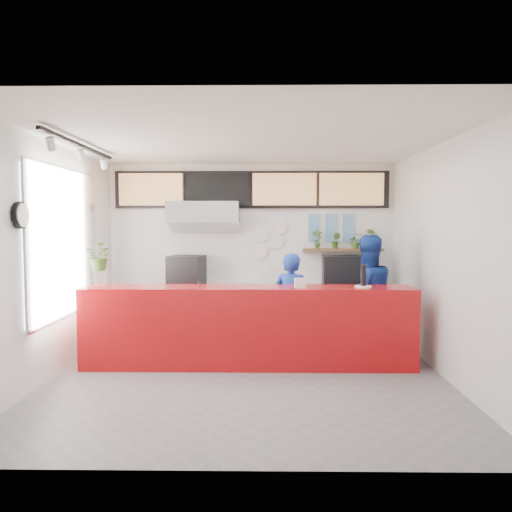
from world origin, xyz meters
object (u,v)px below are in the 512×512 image
at_px(panini_oven, 187,270).
at_px(espresso_machine, 346,271).
at_px(staff_right, 367,296).
at_px(staff_center, 291,305).
at_px(pepper_mill, 363,275).
at_px(service_counter, 248,327).

distance_m(panini_oven, espresso_machine, 2.74).
bearing_deg(staff_right, espresso_machine, -97.95).
relative_size(espresso_machine, staff_center, 0.51).
relative_size(panini_oven, pepper_mill, 1.93).
bearing_deg(service_counter, panini_oven, 121.87).
xyz_separation_m(espresso_machine, staff_center, (-1.01, -1.31, -0.38)).
xyz_separation_m(espresso_machine, pepper_mill, (-0.07, -1.81, 0.11)).
xyz_separation_m(espresso_machine, staff_right, (0.10, -1.24, -0.26)).
relative_size(service_counter, pepper_mill, 15.45).
bearing_deg(panini_oven, staff_right, -15.50).
bearing_deg(staff_center, service_counter, 62.06).
relative_size(service_counter, panini_oven, 8.00).
xyz_separation_m(staff_center, staff_right, (1.11, 0.07, 0.13)).
height_order(staff_center, pepper_mill, staff_center).
bearing_deg(espresso_machine, staff_center, -124.47).
bearing_deg(panini_oven, pepper_mill, -26.08).
height_order(panini_oven, staff_right, staff_right).
relative_size(panini_oven, staff_right, 0.31).
xyz_separation_m(panini_oven, staff_right, (2.84, -1.24, -0.26)).
bearing_deg(pepper_mill, staff_center, 152.00).
xyz_separation_m(service_counter, staff_center, (0.61, 0.49, 0.22)).
distance_m(panini_oven, staff_center, 2.21).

